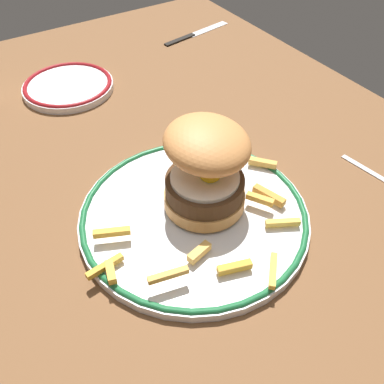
# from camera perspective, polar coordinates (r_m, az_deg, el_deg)

# --- Properties ---
(ground_plane) EXTENTS (1.33, 0.93, 0.04)m
(ground_plane) POSITION_cam_1_polar(r_m,az_deg,el_deg) (0.56, -1.51, -5.89)
(ground_plane) COLOR brown
(dinner_plate) EXTENTS (0.29, 0.29, 0.02)m
(dinner_plate) POSITION_cam_1_polar(r_m,az_deg,el_deg) (0.55, -0.00, -2.81)
(dinner_plate) COLOR silver
(dinner_plate) RESTS_ON ground_plane
(burger) EXTENTS (0.15, 0.15, 0.12)m
(burger) POSITION_cam_1_polar(r_m,az_deg,el_deg) (0.52, 1.88, 3.38)
(burger) COLOR #CC8B49
(burger) RESTS_ON dinner_plate
(fries_pile) EXTENTS (0.25, 0.30, 0.03)m
(fries_pile) POSITION_cam_1_polar(r_m,az_deg,el_deg) (0.52, 3.00, -3.86)
(fries_pile) COLOR #E9AC4E
(fries_pile) RESTS_ON dinner_plate
(side_plate) EXTENTS (0.16, 0.16, 0.02)m
(side_plate) POSITION_cam_1_polar(r_m,az_deg,el_deg) (0.83, -16.01, 13.48)
(side_plate) COLOR white
(side_plate) RESTS_ON ground_plane
(knife) EXTENTS (0.05, 0.18, 0.01)m
(knife) POSITION_cam_1_polar(r_m,az_deg,el_deg) (1.01, -0.01, 20.24)
(knife) COLOR black
(knife) RESTS_ON ground_plane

